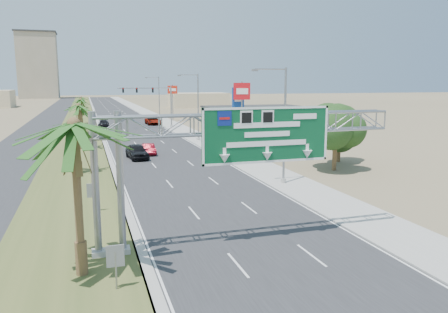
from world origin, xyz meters
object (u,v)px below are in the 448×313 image
Objects in this scene: palm_near at (74,126)px; car_mid_lane at (149,149)px; pole_sign_red_far at (173,93)px; sign_gantry at (237,134)px; car_far at (103,123)px; pole_sign_blue at (238,100)px; car_right_lane at (153,121)px; car_left_lane at (137,152)px; signal_mast at (161,103)px; store_building at (254,118)px; pole_sign_red_near at (242,95)px.

car_mid_lane is at bearing 77.02° from palm_near.
pole_sign_red_far is at bearing 74.90° from car_mid_lane.
sign_gantry is 3.66× the size of car_far.
car_mid_lane is 0.48× the size of pole_sign_blue.
car_right_lane is (5.76, 69.65, -5.24)m from sign_gantry.
sign_gantry reaches higher than car_left_lane.
car_right_lane is (-0.48, 7.60, -4.03)m from signal_mast.
signal_mast is at bearing 69.61° from car_left_lane.
pole_sign_blue is (-9.41, -17.60, 4.17)m from store_building.
car_mid_lane is 47.14m from pole_sign_red_far.
pole_sign_red_far is (-2.23, 38.26, 0.31)m from pole_sign_blue.
car_left_lane reaches higher than car_mid_lane.
car_far is at bearing 156.38° from store_building.
palm_near is 2.13× the size of car_mid_lane.
store_building is 3.94× the size of car_far.
signal_mast is at bearing -109.42° from pole_sign_red_far.
car_far is at bearing 150.37° from signal_mast.
sign_gantry reaches higher than car_far.
pole_sign_red_near is (22.10, 39.68, 0.06)m from palm_near.
signal_mast reaches higher than car_mid_lane.
car_far is (-4.30, 68.04, -5.39)m from sign_gantry.
car_right_lane is (6.19, 38.16, 0.18)m from car_mid_lane.
pole_sign_blue reaches higher than store_building.
palm_near is at bearing -118.33° from pole_sign_blue.
palm_near reaches higher than car_right_lane.
store_building reaches higher than car_right_lane.
pole_sign_blue is at bearing 113.44° from pole_sign_red_near.
car_far is at bearing 86.86° from palm_near.
sign_gantry is at bearing -110.29° from pole_sign_red_near.
palm_near is at bearing -166.68° from sign_gantry.
pole_sign_red_near reaches higher than car_far.
car_right_lane is 10.18m from car_far.
pole_sign_red_near is (14.40, 6.27, 6.35)m from car_mid_lane.
pole_sign_blue is (13.65, 38.48, 0.11)m from sign_gantry.
signal_mast is 0.57× the size of store_building.
pole_sign_red_near is (8.21, -31.89, 6.17)m from car_right_lane.
pole_sign_blue reaches higher than car_mid_lane.
palm_near is 66.04m from store_building.
store_building is 24.14m from pole_sign_red_far.
palm_near is 45.91m from pole_sign_blue.
palm_near is at bearing -103.40° from car_mid_lane.
pole_sign_blue reaches higher than signal_mast.
store_building is at bearing 63.58° from pole_sign_red_near.
sign_gantry is at bearing -95.90° from car_right_lane.
store_building is at bearing -60.59° from pole_sign_red_far.
signal_mast is 8.62m from car_right_lane.
car_right_lane reaches higher than car_mid_lane.
pole_sign_blue reaches higher than sign_gantry.
car_right_lane is at bearing 79.01° from palm_near.
car_left_lane is 0.56× the size of pole_sign_red_near.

